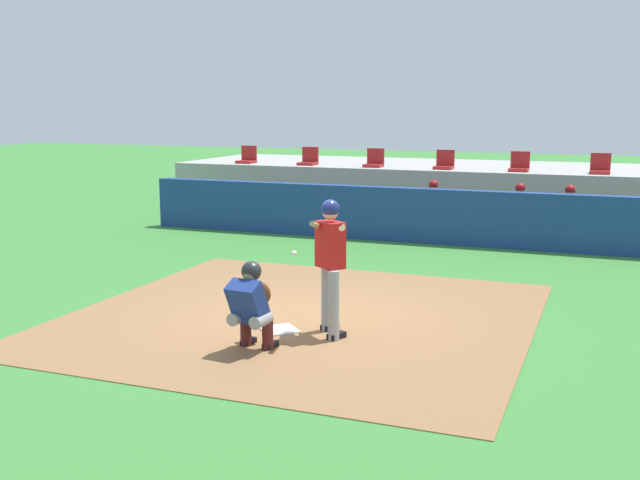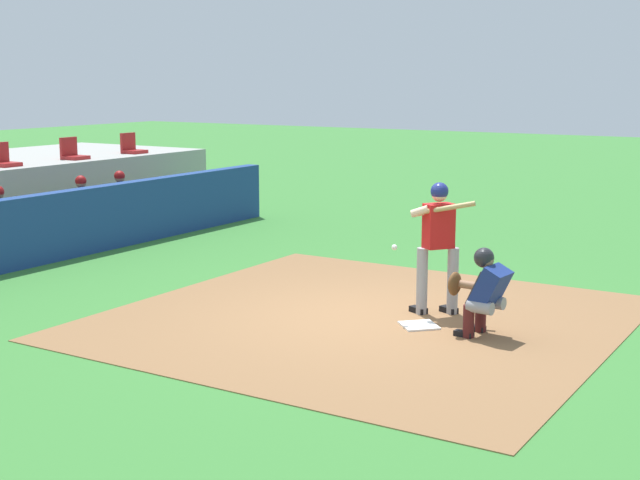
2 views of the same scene
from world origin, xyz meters
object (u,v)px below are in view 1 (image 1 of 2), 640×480
at_px(home_plate, 279,330).
at_px(stadium_seat_3, 444,164).
at_px(dugout_player_2, 568,214).
at_px(stadium_seat_4, 519,166).
at_px(batter_at_plate, 330,258).
at_px(stadium_seat_0, 247,158).
at_px(catcher_crouched, 252,302).
at_px(dugout_player_1, 518,212).
at_px(stadium_seat_2, 374,162).
at_px(stadium_seat_5, 600,168).
at_px(stadium_seat_1, 309,160).
at_px(dugout_player_0, 432,208).

relative_size(home_plate, stadium_seat_3, 0.92).
bearing_deg(dugout_player_2, stadium_seat_4, 122.86).
distance_m(batter_at_plate, dugout_player_2, 8.45).
bearing_deg(batter_at_plate, stadium_seat_0, 121.80).
height_order(home_plate, stadium_seat_3, stadium_seat_3).
bearing_deg(home_plate, catcher_crouched, -89.13).
relative_size(dugout_player_1, stadium_seat_2, 2.71).
bearing_deg(stadium_seat_4, dugout_player_1, -82.75).
height_order(dugout_player_1, stadium_seat_3, stadium_seat_3).
relative_size(batter_at_plate, dugout_player_1, 1.39).
xyz_separation_m(dugout_player_1, stadium_seat_4, (-0.26, 2.03, 0.86)).
distance_m(dugout_player_2, stadium_seat_3, 3.87).
distance_m(home_plate, catcher_crouched, 1.02).
distance_m(batter_at_plate, stadium_seat_3, 10.14).
bearing_deg(stadium_seat_5, batter_at_plate, -106.65).
height_order(home_plate, stadium_seat_5, stadium_seat_5).
bearing_deg(dugout_player_2, home_plate, -111.28).
bearing_deg(stadium_seat_4, home_plate, -100.34).
height_order(stadium_seat_3, stadium_seat_4, same).
bearing_deg(stadium_seat_2, stadium_seat_0, 180.00).
relative_size(stadium_seat_2, stadium_seat_4, 1.00).
xyz_separation_m(home_plate, stadium_seat_4, (1.86, 10.18, 1.51)).
bearing_deg(stadium_seat_1, dugout_player_0, -27.67).
bearing_deg(catcher_crouched, stadium_seat_0, 116.89).
height_order(catcher_crouched, stadium_seat_5, stadium_seat_5).
height_order(stadium_seat_2, stadium_seat_5, same).
xyz_separation_m(home_plate, stadium_seat_3, (0.00, 10.18, 1.51)).
xyz_separation_m(stadium_seat_2, stadium_seat_4, (3.71, 0.00, 0.00)).
bearing_deg(stadium_seat_1, stadium_seat_0, 180.00).
bearing_deg(catcher_crouched, batter_at_plate, 53.23).
bearing_deg(batter_at_plate, catcher_crouched, -126.77).
relative_size(catcher_crouched, dugout_player_2, 1.24).
xyz_separation_m(home_plate, catcher_crouched, (0.01, -0.83, 0.59)).
bearing_deg(batter_at_plate, stadium_seat_3, 93.92).
distance_m(stadium_seat_0, stadium_seat_5, 9.29).
distance_m(dugout_player_0, stadium_seat_4, 2.78).
bearing_deg(catcher_crouched, dugout_player_1, 76.82).
relative_size(catcher_crouched, stadium_seat_3, 3.36).
height_order(catcher_crouched, stadium_seat_0, stadium_seat_0).
distance_m(home_plate, batter_at_plate, 1.23).
relative_size(home_plate, stadium_seat_2, 0.92).
distance_m(dugout_player_1, stadium_seat_1, 6.23).
bearing_deg(stadium_seat_3, catcher_crouched, -89.93).
bearing_deg(stadium_seat_3, stadium_seat_0, 180.00).
bearing_deg(stadium_seat_5, stadium_seat_0, 180.00).
distance_m(batter_at_plate, dugout_player_0, 8.09).
xyz_separation_m(stadium_seat_1, stadium_seat_3, (3.71, 0.00, 0.00)).
distance_m(dugout_player_1, stadium_seat_4, 2.22).
height_order(stadium_seat_1, stadium_seat_4, same).
height_order(batter_at_plate, dugout_player_1, batter_at_plate).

